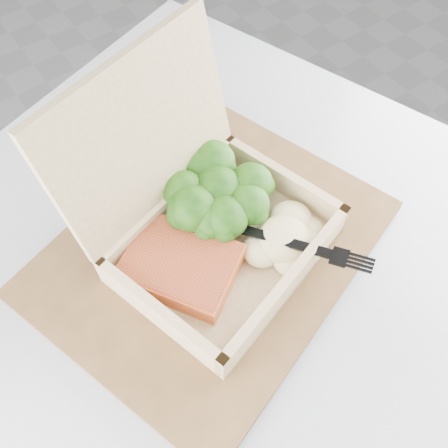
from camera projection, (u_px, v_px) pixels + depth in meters
floor at (208, 294)px, 1.32m from camera, size 4.00×4.00×0.00m
cafe_table at (224, 367)px, 0.68m from camera, size 0.99×0.99×0.72m
serving_tray at (211, 249)px, 0.56m from camera, size 0.43×0.38×0.02m
takeout_container at (200, 213)px, 0.51m from camera, size 0.26×0.26×0.20m
salmon_fillet at (181, 265)px, 0.51m from camera, size 0.13×0.14×0.02m
broccoli_pile at (218, 194)px, 0.55m from camera, size 0.13×0.13×0.05m
mashed_potatoes at (284, 239)px, 0.52m from camera, size 0.09×0.08×0.03m
plastic_fork at (266, 234)px, 0.51m from camera, size 0.09×0.13×0.02m
receipt at (104, 167)px, 0.63m from camera, size 0.07×0.13×0.00m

